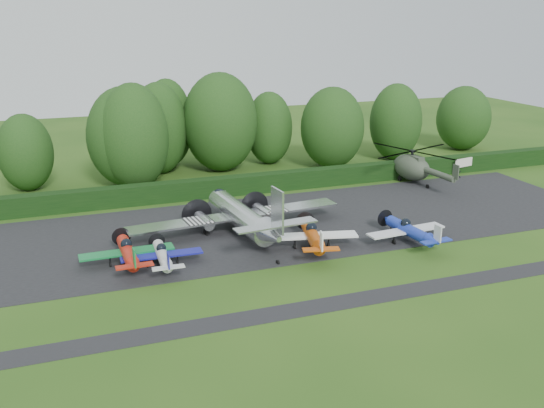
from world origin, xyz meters
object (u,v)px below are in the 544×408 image
object	(u,v)px
light_plane_red	(128,252)
light_plane_white	(162,255)
transport_plane	(241,216)
sign_board	(465,163)
light_plane_blue	(410,230)
helicopter	(412,165)
light_plane_orange	(312,236)

from	to	relation	value
light_plane_red	light_plane_white	world-z (taller)	light_plane_red
transport_plane	sign_board	xyz separation A→B (m)	(31.81, 11.24, -0.45)
transport_plane	sign_board	size ratio (longest dim) A/B	5.73
transport_plane	light_plane_blue	bearing A→B (deg)	-22.08
helicopter	sign_board	distance (m)	8.33
transport_plane	light_plane_white	distance (m)	9.09
light_plane_red	light_plane_blue	bearing A→B (deg)	-6.74
light_plane_white	sign_board	xyz separation A→B (m)	(39.57, 15.92, 0.30)
light_plane_white	helicopter	bearing A→B (deg)	23.52
light_plane_red	sign_board	distance (m)	44.54
light_plane_orange	light_plane_blue	bearing A→B (deg)	-23.39
light_plane_white	helicopter	xyz separation A→B (m)	(31.35, 14.80, 1.01)
helicopter	light_plane_red	bearing A→B (deg)	-153.45
light_plane_white	light_plane_orange	xyz separation A→B (m)	(12.24, -0.58, 0.22)
light_plane_blue	sign_board	bearing A→B (deg)	47.84
transport_plane	light_plane_white	xyz separation A→B (m)	(-7.76, -4.68, -0.75)
light_plane_orange	sign_board	distance (m)	31.93
light_plane_orange	light_plane_blue	xyz separation A→B (m)	(8.30, -1.44, -0.07)
light_plane_red	light_plane_blue	xyz separation A→B (m)	(22.99, -3.18, -0.00)
transport_plane	helicopter	bearing A→B (deg)	28.81
light_plane_blue	light_plane_red	bearing A→B (deg)	176.64
helicopter	sign_board	size ratio (longest dim) A/B	3.97
helicopter	sign_board	xyz separation A→B (m)	(8.23, 1.12, -0.71)
light_plane_orange	sign_board	xyz separation A→B (m)	(27.33, 16.50, 0.08)
transport_plane	light_plane_blue	world-z (taller)	transport_plane
transport_plane	sign_board	bearing A→B (deg)	25.05
light_plane_red	transport_plane	bearing A→B (deg)	20.15
transport_plane	light_plane_orange	size ratio (longest dim) A/B	2.45
transport_plane	light_plane_white	size ratio (longest dim) A/B	2.98
sign_board	light_plane_red	bearing A→B (deg)	-148.10
sign_board	helicopter	bearing A→B (deg)	-159.68
transport_plane	light_plane_orange	world-z (taller)	transport_plane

